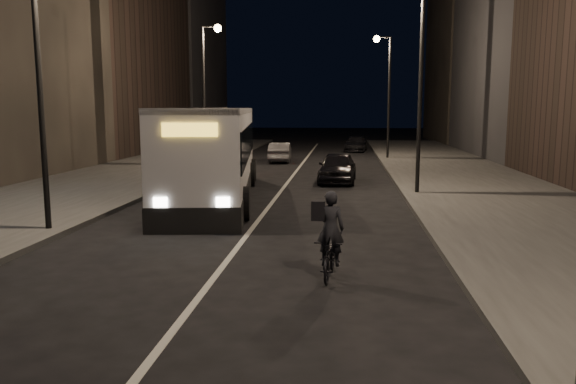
% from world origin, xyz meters
% --- Properties ---
extents(ground, '(180.00, 180.00, 0.00)m').
position_xyz_m(ground, '(0.00, 0.00, 0.00)').
color(ground, black).
rests_on(ground, ground).
extents(sidewalk_right, '(7.00, 70.00, 0.16)m').
position_xyz_m(sidewalk_right, '(8.50, 14.00, 0.08)').
color(sidewalk_right, '#32322F').
rests_on(sidewalk_right, ground).
extents(sidewalk_left, '(7.00, 70.00, 0.16)m').
position_xyz_m(sidewalk_left, '(-8.50, 14.00, 0.08)').
color(sidewalk_left, '#32322F').
rests_on(sidewalk_left, ground).
extents(building_row_left, '(8.00, 61.00, 22.00)m').
position_xyz_m(building_row_left, '(-16.00, 28.50, 11.00)').
color(building_row_left, black).
rests_on(building_row_left, ground).
extents(streetlight_right_mid, '(1.20, 0.44, 8.12)m').
position_xyz_m(streetlight_right_mid, '(5.33, 12.00, 5.36)').
color(streetlight_right_mid, black).
rests_on(streetlight_right_mid, sidewalk_right).
extents(streetlight_right_far, '(1.20, 0.44, 8.12)m').
position_xyz_m(streetlight_right_far, '(5.33, 28.00, 5.36)').
color(streetlight_right_far, black).
rests_on(streetlight_right_far, sidewalk_right).
extents(streetlight_left_near, '(1.20, 0.44, 8.12)m').
position_xyz_m(streetlight_left_near, '(-5.33, 4.00, 5.36)').
color(streetlight_left_near, black).
rests_on(streetlight_left_near, sidewalk_left).
extents(streetlight_left_far, '(1.20, 0.44, 8.12)m').
position_xyz_m(streetlight_left_far, '(-5.33, 22.00, 5.36)').
color(streetlight_left_far, black).
rests_on(streetlight_left_far, sidewalk_left).
extents(city_bus, '(4.49, 13.24, 3.51)m').
position_xyz_m(city_bus, '(-2.43, 10.74, 1.91)').
color(city_bus, silver).
rests_on(city_bus, ground).
extents(cyclist_on_bicycle, '(0.69, 1.66, 1.87)m').
position_xyz_m(cyclist_on_bicycle, '(2.41, 0.59, 0.62)').
color(cyclist_on_bicycle, black).
rests_on(cyclist_on_bicycle, ground).
extents(car_near, '(1.88, 4.29, 1.44)m').
position_xyz_m(car_near, '(2.36, 15.98, 0.72)').
color(car_near, black).
rests_on(car_near, ground).
extents(car_mid, '(1.57, 3.94, 1.27)m').
position_xyz_m(car_mid, '(-1.55, 25.86, 0.64)').
color(car_mid, '#3D3D40').
rests_on(car_mid, ground).
extents(car_far, '(2.12, 4.33, 1.21)m').
position_xyz_m(car_far, '(3.60, 35.49, 0.61)').
color(car_far, black).
rests_on(car_far, ground).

